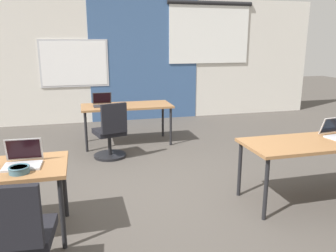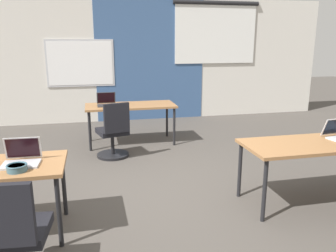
{
  "view_description": "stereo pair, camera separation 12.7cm",
  "coord_description": "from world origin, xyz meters",
  "px_view_note": "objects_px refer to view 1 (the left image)",
  "views": [
    {
      "loc": [
        -0.78,
        -3.77,
        1.83
      ],
      "look_at": [
        0.21,
        0.04,
        0.84
      ],
      "focal_mm": 36.12,
      "sensor_mm": 36.0,
      "label": 1
    },
    {
      "loc": [
        -0.66,
        -3.8,
        1.83
      ],
      "look_at": [
        0.21,
        0.04,
        0.84
      ],
      "focal_mm": 36.12,
      "sensor_mm": 36.0,
      "label": 2
    }
  ],
  "objects_px": {
    "desk_near_right": "(312,146)",
    "laptop_far_left": "(103,103)",
    "mouse_far_left": "(117,104)",
    "chair_far_left": "(111,135)",
    "laptop_near_left_inner": "(23,160)",
    "snack_bowl": "(19,169)",
    "desk_far_center": "(127,108)",
    "chair_near_left_inner": "(22,245)"
  },
  "relations": [
    {
      "from": "desk_near_right",
      "to": "laptop_far_left",
      "type": "bearing_deg",
      "value": 127.62
    },
    {
      "from": "desk_near_right",
      "to": "mouse_far_left",
      "type": "relative_size",
      "value": 14.97
    },
    {
      "from": "chair_far_left",
      "to": "laptop_near_left_inner",
      "type": "bearing_deg",
      "value": 49.53
    },
    {
      "from": "chair_far_left",
      "to": "desk_near_right",
      "type": "bearing_deg",
      "value": 120.65
    },
    {
      "from": "laptop_near_left_inner",
      "to": "desk_near_right",
      "type": "bearing_deg",
      "value": 2.07
    },
    {
      "from": "laptop_far_left",
      "to": "snack_bowl",
      "type": "height_order",
      "value": "laptop_far_left"
    },
    {
      "from": "desk_far_center",
      "to": "chair_near_left_inner",
      "type": "xyz_separation_m",
      "value": [
        -1.27,
        -3.57,
        -0.28
      ]
    },
    {
      "from": "chair_far_left",
      "to": "mouse_far_left",
      "type": "bearing_deg",
      "value": -119.19
    },
    {
      "from": "desk_far_center",
      "to": "chair_near_left_inner",
      "type": "height_order",
      "value": "chair_near_left_inner"
    },
    {
      "from": "chair_far_left",
      "to": "snack_bowl",
      "type": "xyz_separation_m",
      "value": [
        -0.98,
        -2.25,
        0.38
      ]
    },
    {
      "from": "desk_near_right",
      "to": "chair_far_left",
      "type": "xyz_separation_m",
      "value": [
        -2.11,
        2.06,
        -0.28
      ]
    },
    {
      "from": "mouse_far_left",
      "to": "desk_far_center",
      "type": "bearing_deg",
      "value": -8.2
    },
    {
      "from": "desk_near_right",
      "to": "chair_near_left_inner",
      "type": "bearing_deg",
      "value": -165.73
    },
    {
      "from": "desk_far_center",
      "to": "laptop_far_left",
      "type": "relative_size",
      "value": 4.8
    },
    {
      "from": "desk_far_center",
      "to": "chair_far_left",
      "type": "xyz_separation_m",
      "value": [
        -0.36,
        -0.74,
        -0.28
      ]
    },
    {
      "from": "desk_far_center",
      "to": "chair_far_left",
      "type": "bearing_deg",
      "value": -116.3
    },
    {
      "from": "desk_far_center",
      "to": "mouse_far_left",
      "type": "distance_m",
      "value": 0.19
    },
    {
      "from": "laptop_near_left_inner",
      "to": "laptop_far_left",
      "type": "relative_size",
      "value": 1.02
    },
    {
      "from": "desk_near_right",
      "to": "snack_bowl",
      "type": "bearing_deg",
      "value": -176.53
    },
    {
      "from": "laptop_near_left_inner",
      "to": "chair_far_left",
      "type": "height_order",
      "value": "laptop_near_left_inner"
    },
    {
      "from": "desk_near_right",
      "to": "laptop_near_left_inner",
      "type": "distance_m",
      "value": 3.09
    },
    {
      "from": "desk_far_center",
      "to": "chair_far_left",
      "type": "height_order",
      "value": "chair_far_left"
    },
    {
      "from": "chair_far_left",
      "to": "desk_far_center",
      "type": "bearing_deg",
      "value": -131.38
    },
    {
      "from": "desk_near_right",
      "to": "snack_bowl",
      "type": "distance_m",
      "value": 3.1
    },
    {
      "from": "desk_near_right",
      "to": "chair_near_left_inner",
      "type": "xyz_separation_m",
      "value": [
        -3.02,
        -0.77,
        -0.28
      ]
    },
    {
      "from": "snack_bowl",
      "to": "desk_far_center",
      "type": "bearing_deg",
      "value": 65.8
    },
    {
      "from": "mouse_far_left",
      "to": "chair_far_left",
      "type": "distance_m",
      "value": 0.87
    },
    {
      "from": "snack_bowl",
      "to": "laptop_near_left_inner",
      "type": "bearing_deg",
      "value": 88.84
    },
    {
      "from": "laptop_far_left",
      "to": "mouse_far_left",
      "type": "distance_m",
      "value": 0.25
    },
    {
      "from": "laptop_far_left",
      "to": "chair_far_left",
      "type": "bearing_deg",
      "value": -86.32
    },
    {
      "from": "chair_far_left",
      "to": "snack_bowl",
      "type": "distance_m",
      "value": 2.48
    },
    {
      "from": "chair_near_left_inner",
      "to": "snack_bowl",
      "type": "height_order",
      "value": "chair_near_left_inner"
    },
    {
      "from": "desk_near_right",
      "to": "laptop_far_left",
      "type": "distance_m",
      "value": 3.56
    },
    {
      "from": "mouse_far_left",
      "to": "snack_bowl",
      "type": "bearing_deg",
      "value": -111.23
    },
    {
      "from": "laptop_near_left_inner",
      "to": "mouse_far_left",
      "type": "bearing_deg",
      "value": 69.75
    },
    {
      "from": "mouse_far_left",
      "to": "snack_bowl",
      "type": "height_order",
      "value": "snack_bowl"
    },
    {
      "from": "mouse_far_left",
      "to": "chair_far_left",
      "type": "relative_size",
      "value": 0.12
    },
    {
      "from": "snack_bowl",
      "to": "desk_near_right",
      "type": "bearing_deg",
      "value": 3.47
    },
    {
      "from": "mouse_far_left",
      "to": "chair_far_left",
      "type": "height_order",
      "value": "chair_far_left"
    },
    {
      "from": "laptop_far_left",
      "to": "chair_far_left",
      "type": "xyz_separation_m",
      "value": [
        0.06,
        -0.76,
        -0.39
      ]
    },
    {
      "from": "laptop_near_left_inner",
      "to": "laptop_far_left",
      "type": "distance_m",
      "value": 2.95
    },
    {
      "from": "laptop_near_left_inner",
      "to": "snack_bowl",
      "type": "bearing_deg",
      "value": -88.91
    }
  ]
}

